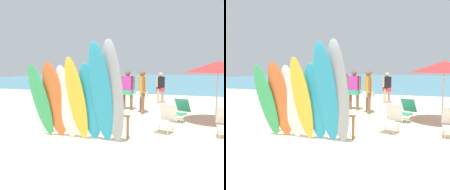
% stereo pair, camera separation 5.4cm
% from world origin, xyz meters
% --- Properties ---
extents(ground, '(60.00, 60.00, 0.00)m').
position_xyz_m(ground, '(0.00, 14.00, 0.00)').
color(ground, beige).
extents(ocean_water, '(60.00, 40.00, 0.02)m').
position_xyz_m(ocean_water, '(0.00, 30.67, 0.01)').
color(ocean_water, teal).
rests_on(ocean_water, ground).
extents(surfboard_rack, '(2.41, 0.07, 0.66)m').
position_xyz_m(surfboard_rack, '(0.00, 0.00, 0.50)').
color(surfboard_rack, brown).
rests_on(surfboard_rack, ground).
extents(surfboard_green_0, '(0.57, 0.81, 1.98)m').
position_xyz_m(surfboard_green_0, '(-1.05, -0.64, 0.99)').
color(surfboard_green_0, '#38B266').
rests_on(surfboard_green_0, ground).
extents(surfboard_orange_1, '(0.59, 0.72, 2.04)m').
position_xyz_m(surfboard_orange_1, '(-0.67, -0.58, 1.02)').
color(surfboard_orange_1, orange).
rests_on(surfboard_orange_1, ground).
extents(surfboard_white_2, '(0.57, 0.60, 1.95)m').
position_xyz_m(surfboard_white_2, '(-0.35, -0.55, 0.98)').
color(surfboard_white_2, white).
rests_on(surfboard_white_2, ground).
extents(surfboard_yellow_3, '(0.50, 0.83, 2.15)m').
position_xyz_m(surfboard_yellow_3, '(0.01, -0.66, 1.07)').
color(surfboard_yellow_3, yellow).
rests_on(surfboard_yellow_3, ground).
extents(surfboard_teal_4, '(0.55, 0.68, 2.01)m').
position_xyz_m(surfboard_teal_4, '(0.32, -0.54, 1.01)').
color(surfboard_teal_4, '#289EC6').
rests_on(surfboard_teal_4, ground).
extents(surfboard_teal_5, '(0.55, 0.91, 2.48)m').
position_xyz_m(surfboard_teal_5, '(0.68, -0.69, 1.24)').
color(surfboard_teal_5, '#289EC6').
rests_on(surfboard_teal_5, ground).
extents(surfboard_grey_6, '(0.52, 0.75, 2.54)m').
position_xyz_m(surfboard_grey_6, '(0.96, -0.62, 1.27)').
color(surfboard_grey_6, '#999EA3').
rests_on(surfboard_grey_6, ground).
extents(beachgoer_midbeach, '(0.42, 0.51, 1.61)m').
position_xyz_m(beachgoer_midbeach, '(1.05, 6.76, 0.93)').
color(beachgoer_midbeach, tan).
rests_on(beachgoer_midbeach, ground).
extents(beachgoer_strolling, '(0.46, 0.62, 1.75)m').
position_xyz_m(beachgoer_strolling, '(0.73, 3.72, 1.01)').
color(beachgoer_strolling, brown).
rests_on(beachgoer_strolling, ground).
extents(beachgoer_near_rack, '(0.50, 0.38, 1.53)m').
position_xyz_m(beachgoer_near_rack, '(-1.47, 7.65, 0.88)').
color(beachgoer_near_rack, brown).
rests_on(beachgoer_near_rack, ground).
extents(beachgoer_by_water, '(0.65, 0.31, 1.74)m').
position_xyz_m(beachgoer_by_water, '(-0.04, 4.30, 1.01)').
color(beachgoer_by_water, brown).
rests_on(beachgoer_by_water, ground).
extents(beach_chair_red, '(0.75, 0.88, 0.79)m').
position_xyz_m(beach_chair_red, '(2.31, 2.68, 0.42)').
color(beach_chair_red, '#B7B7BC').
rests_on(beach_chair_red, ground).
extents(beach_chair_blue, '(0.67, 0.76, 0.84)m').
position_xyz_m(beach_chair_blue, '(2.01, 1.06, 0.43)').
color(beach_chair_blue, '#B7B7BC').
rests_on(beach_chair_blue, ground).
extents(beach_umbrella, '(2.12, 2.12, 2.09)m').
position_xyz_m(beach_umbrella, '(3.45, 2.54, 1.90)').
color(beach_umbrella, silver).
rests_on(beach_umbrella, ground).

